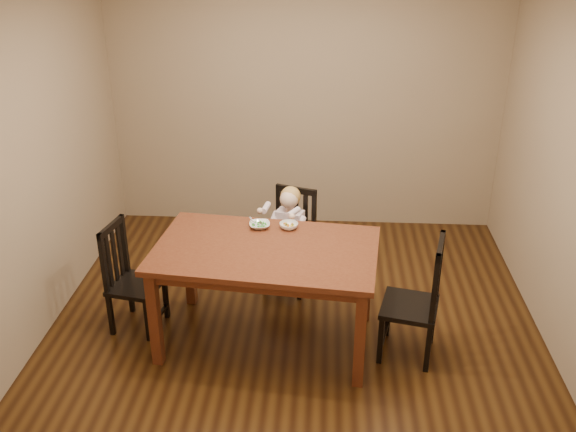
# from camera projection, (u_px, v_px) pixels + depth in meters

# --- Properties ---
(room) EXTENTS (4.01, 4.01, 2.71)m
(room) POSITION_uv_depth(u_px,v_px,m) (295.00, 173.00, 4.72)
(room) COLOR #43270E
(room) RESTS_ON ground
(dining_table) EXTENTS (1.75, 1.16, 0.83)m
(dining_table) POSITION_uv_depth(u_px,v_px,m) (266.00, 259.00, 4.81)
(dining_table) COLOR #502212
(dining_table) RESTS_ON room
(chair_child) EXTENTS (0.50, 0.48, 0.91)m
(chair_child) POSITION_uv_depth(u_px,v_px,m) (291.00, 241.00, 5.70)
(chair_child) COLOR black
(chair_child) RESTS_ON room
(chair_left) EXTENTS (0.44, 0.46, 0.91)m
(chair_left) POSITION_uv_depth(u_px,v_px,m) (130.00, 279.00, 5.12)
(chair_left) COLOR black
(chair_left) RESTS_ON room
(chair_right) EXTENTS (0.49, 0.51, 0.99)m
(chair_right) POSITION_uv_depth(u_px,v_px,m) (417.00, 301.00, 4.76)
(chair_right) COLOR black
(chair_right) RESTS_ON room
(toddler) EXTENTS (0.41, 0.46, 0.52)m
(toddler) POSITION_uv_depth(u_px,v_px,m) (289.00, 230.00, 5.61)
(toddler) COLOR silver
(toddler) RESTS_ON chair_child
(bowl_peas) EXTENTS (0.18, 0.18, 0.04)m
(bowl_peas) POSITION_uv_depth(u_px,v_px,m) (260.00, 225.00, 5.07)
(bowl_peas) COLOR white
(bowl_peas) RESTS_ON dining_table
(bowl_veg) EXTENTS (0.16, 0.16, 0.05)m
(bowl_veg) POSITION_uv_depth(u_px,v_px,m) (289.00, 226.00, 5.05)
(bowl_veg) COLOR white
(bowl_veg) RESTS_ON dining_table
(fork) EXTENTS (0.08, 0.10, 0.05)m
(fork) POSITION_uv_depth(u_px,v_px,m) (254.00, 223.00, 5.05)
(fork) COLOR silver
(fork) RESTS_ON bowl_peas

